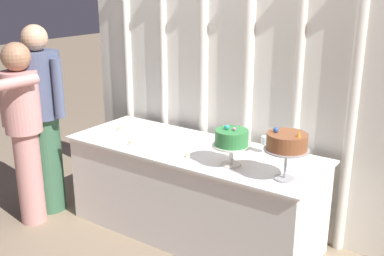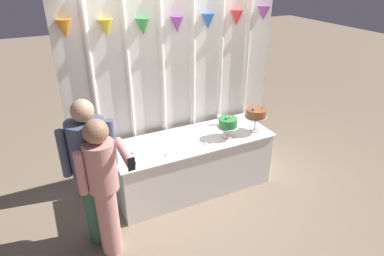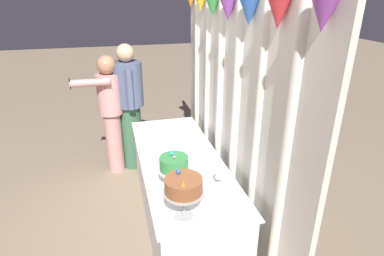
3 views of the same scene
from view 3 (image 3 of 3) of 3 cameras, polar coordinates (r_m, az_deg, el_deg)
The scene contains 11 objects.
ground_plane at distance 3.50m, azimuth -3.62°, elevation -16.54°, with size 24.00×24.00×0.00m, color gray.
draped_curtain at distance 2.98m, azimuth 6.81°, elevation 5.62°, with size 2.86×0.16×2.54m.
cake_table at distance 3.29m, azimuth -2.04°, elevation -11.24°, with size 2.08×0.77×0.75m.
cake_display_nearleft at distance 2.60m, azimuth -3.26°, elevation -6.58°, with size 0.28×0.28×0.30m.
cake_display_nearright at distance 2.22m, azimuth -1.53°, elevation -10.50°, with size 0.30×0.30×0.36m.
wine_glass at distance 2.66m, azimuth 4.93°, elevation -8.38°, with size 0.07×0.07×0.13m.
tealight_far_left at distance 3.78m, azimuth -4.73°, elevation 0.20°, with size 0.05×0.05×0.03m.
tealight_near_left at distance 3.45m, azimuth -7.38°, elevation -2.24°, with size 0.04×0.04×0.03m.
tealight_near_right at distance 2.98m, azimuth -5.45°, elevation -6.52°, with size 0.04×0.04×0.03m.
guest_man_dark_suit at distance 4.19m, azimuth -11.20°, elevation 4.25°, with size 0.55×0.39×1.67m.
guest_girl_blue_dress at distance 4.14m, azimuth -14.45°, elevation 3.32°, with size 0.46×0.59×1.55m.
Camera 3 is at (2.64, -0.46, 2.25)m, focal length 29.70 mm.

